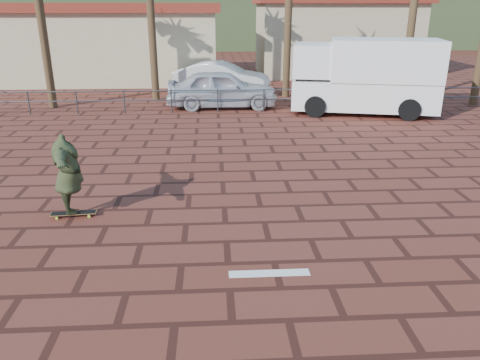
% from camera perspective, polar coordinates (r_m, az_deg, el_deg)
% --- Properties ---
extents(ground, '(120.00, 120.00, 0.00)m').
position_cam_1_polar(ground, '(9.24, -1.64, -7.53)').
color(ground, maroon).
rests_on(ground, ground).
extents(paint_stripe, '(1.40, 0.22, 0.01)m').
position_cam_1_polar(paint_stripe, '(8.24, 3.59, -11.27)').
color(paint_stripe, white).
rests_on(paint_stripe, ground).
extents(guardrail, '(24.06, 0.06, 1.00)m').
position_cam_1_polar(guardrail, '(20.49, -2.74, 10.13)').
color(guardrail, '#47494F').
rests_on(guardrail, ground).
extents(building_west, '(12.60, 7.60, 4.50)m').
position_cam_1_polar(building_west, '(30.78, -14.76, 15.95)').
color(building_west, beige).
rests_on(building_west, ground).
extents(building_east, '(10.60, 6.60, 5.00)m').
position_cam_1_polar(building_east, '(33.24, 11.47, 16.93)').
color(building_east, beige).
rests_on(building_east, ground).
extents(hill_front, '(70.00, 18.00, 6.00)m').
position_cam_1_polar(hill_front, '(58.18, -3.32, 19.06)').
color(hill_front, '#384C28').
rests_on(hill_front, ground).
extents(hill_back, '(35.00, 14.00, 8.00)m').
position_cam_1_polar(hill_back, '(67.76, -23.39, 18.57)').
color(hill_back, '#384C28').
rests_on(hill_back, ground).
extents(longboard, '(0.99, 0.30, 0.10)m').
position_cam_1_polar(longboard, '(10.88, -19.64, -3.85)').
color(longboard, olive).
rests_on(longboard, ground).
extents(skateboarder, '(1.22, 2.26, 1.78)m').
position_cam_1_polar(skateboarder, '(10.55, -20.22, 0.64)').
color(skateboarder, '#31391E').
rests_on(skateboarder, longboard).
extents(campervan, '(6.34, 3.75, 3.08)m').
position_cam_1_polar(campervan, '(20.86, 15.09, 12.26)').
color(campervan, white).
rests_on(campervan, ground).
extents(car_silver, '(4.97, 2.05, 1.68)m').
position_cam_1_polar(car_silver, '(21.45, -2.20, 11.04)').
color(car_silver, silver).
rests_on(car_silver, ground).
extents(car_white, '(5.25, 2.88, 1.64)m').
position_cam_1_polar(car_white, '(24.91, -2.26, 12.30)').
color(car_white, silver).
rests_on(car_white, ground).
extents(street_sign, '(0.39, 0.13, 1.96)m').
position_cam_1_polar(street_sign, '(22.04, 21.27, 11.35)').
color(street_sign, gray).
rests_on(street_sign, ground).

